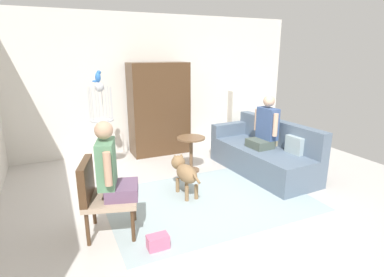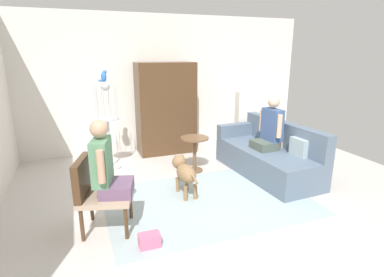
{
  "view_description": "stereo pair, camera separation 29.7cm",
  "coord_description": "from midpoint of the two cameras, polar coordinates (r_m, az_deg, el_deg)",
  "views": [
    {
      "loc": [
        -2.04,
        -3.64,
        2.04
      ],
      "look_at": [
        -0.27,
        0.22,
        0.84
      ],
      "focal_mm": 28.89,
      "sensor_mm": 36.0,
      "label": 1
    },
    {
      "loc": [
        -1.77,
        -3.75,
        2.04
      ],
      "look_at": [
        -0.27,
        0.22,
        0.84
      ],
      "focal_mm": 28.89,
      "sensor_mm": 36.0,
      "label": 2
    }
  ],
  "objects": [
    {
      "name": "bird_cage_stand",
      "position": [
        5.57,
        -13.75,
        2.17
      ],
      "size": [
        0.39,
        0.39,
        1.55
      ],
      "color": "silver",
      "rests_on": "ground"
    },
    {
      "name": "ground_plane",
      "position": [
        4.63,
        6.06,
        -10.46
      ],
      "size": [
        6.93,
        6.93,
        0.0
      ],
      "primitive_type": "plane",
      "color": "beige"
    },
    {
      "name": "armoire_cabinet",
      "position": [
        6.34,
        -3.51,
        5.55
      ],
      "size": [
        1.16,
        0.56,
        1.84
      ],
      "primitive_type": "cube",
      "color": "#4C331E",
      "rests_on": "ground"
    },
    {
      "name": "area_rug",
      "position": [
        4.47,
        4.87,
        -11.35
      ],
      "size": [
        2.81,
        1.93,
        0.01
      ],
      "primitive_type": "cube",
      "color": "#9EB2B7",
      "rests_on": "ground"
    },
    {
      "name": "parrot",
      "position": [
        5.43,
        -14.45,
        11.08
      ],
      "size": [
        0.17,
        0.1,
        0.2
      ],
      "color": "blue",
      "rests_on": "bird_cage_stand"
    },
    {
      "name": "person_on_armchair",
      "position": [
        3.58,
        -13.3,
        -4.9
      ],
      "size": [
        0.51,
        0.54,
        0.87
      ],
      "color": "#6B4D6B"
    },
    {
      "name": "back_wall",
      "position": [
        6.68,
        -4.03,
        10.13
      ],
      "size": [
        6.38,
        0.12,
        2.77
      ],
      "primitive_type": "cube",
      "color": "silver",
      "rests_on": "ground"
    },
    {
      "name": "armchair",
      "position": [
        3.71,
        -15.21,
        -8.99
      ],
      "size": [
        0.71,
        0.69,
        0.89
      ],
      "color": "#4C331E",
      "rests_on": "ground"
    },
    {
      "name": "person_on_couch",
      "position": [
        5.33,
        15.75,
        1.88
      ],
      "size": [
        0.42,
        0.55,
        0.88
      ],
      "color": "#4C594F"
    },
    {
      "name": "dog",
      "position": [
        4.54,
        0.47,
        -6.14
      ],
      "size": [
        0.26,
        0.81,
        0.55
      ],
      "color": "olive",
      "rests_on": "ground"
    },
    {
      "name": "handbag",
      "position": [
        3.51,
        -5.35,
        -18.26
      ],
      "size": [
        0.23,
        0.14,
        0.15
      ],
      "primitive_type": "cube",
      "color": "#D8668C",
      "rests_on": "ground"
    },
    {
      "name": "column_lamp",
      "position": [
        6.39,
        10.21,
        2.81
      ],
      "size": [
        0.2,
        0.2,
        1.28
      ],
      "color": "#4C4742",
      "rests_on": "ground"
    },
    {
      "name": "couch",
      "position": [
        5.5,
        15.39,
        -3.05
      ],
      "size": [
        0.97,
        2.05,
        0.89
      ],
      "color": "slate",
      "rests_on": "ground"
    },
    {
      "name": "round_end_table",
      "position": [
        5.36,
        2.07,
        -1.97
      ],
      "size": [
        0.49,
        0.49,
        0.62
      ],
      "color": "brown",
      "rests_on": "ground"
    }
  ]
}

